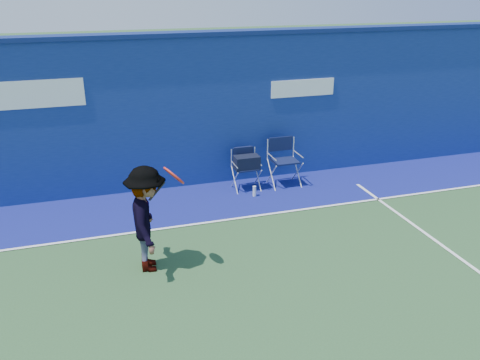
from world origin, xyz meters
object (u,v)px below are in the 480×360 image
object	(u,v)px
water_bottle	(254,191)
tennis_player	(147,219)
directors_chair_right	(284,171)
directors_chair_left	(246,173)

from	to	relation	value
water_bottle	tennis_player	xyz separation A→B (m)	(-2.34, -2.05, 0.69)
water_bottle	tennis_player	size ratio (longest dim) A/B	0.13
directors_chair_right	tennis_player	size ratio (longest dim) A/B	0.60
directors_chair_right	tennis_player	distance (m)	4.00
directors_chair_right	water_bottle	world-z (taller)	directors_chair_right
water_bottle	tennis_player	distance (m)	3.19
tennis_player	water_bottle	bearing A→B (deg)	41.34
directors_chair_left	tennis_player	distance (m)	3.40
directors_chair_left	directors_chair_right	xyz separation A→B (m)	(0.83, -0.01, -0.05)
water_bottle	directors_chair_left	bearing A→B (deg)	95.48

